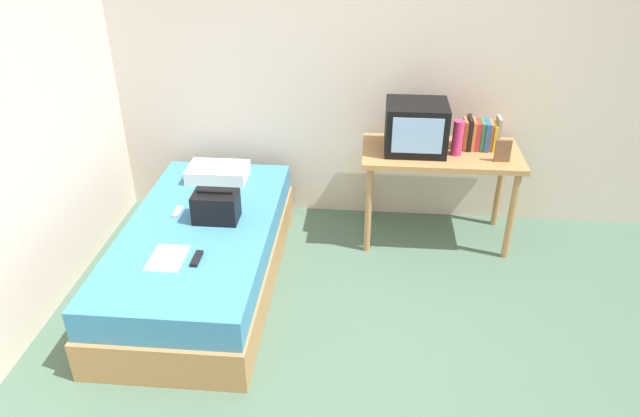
{
  "coord_description": "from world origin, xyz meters",
  "views": [
    {
      "loc": [
        0.07,
        -2.47,
        2.52
      ],
      "look_at": [
        -0.23,
        0.91,
        0.6
      ],
      "focal_mm": 33.16,
      "sensor_mm": 36.0,
      "label": 1
    }
  ],
  "objects_px": {
    "water_bottle": "(458,138)",
    "desk": "(440,162)",
    "handbag": "(216,207)",
    "book_row": "(480,134)",
    "picture_frame": "(503,151)",
    "pillow": "(218,172)",
    "bed": "(202,254)",
    "remote_silver": "(178,212)",
    "tv": "(416,127)",
    "magazine": "(168,258)",
    "remote_dark": "(197,259)"
  },
  "relations": [
    {
      "from": "water_bottle",
      "to": "desk",
      "type": "bearing_deg",
      "value": 150.47
    },
    {
      "from": "desk",
      "to": "magazine",
      "type": "relative_size",
      "value": 4.0
    },
    {
      "from": "desk",
      "to": "water_bottle",
      "type": "bearing_deg",
      "value": -29.53
    },
    {
      "from": "tv",
      "to": "magazine",
      "type": "distance_m",
      "value": 1.97
    },
    {
      "from": "water_bottle",
      "to": "handbag",
      "type": "height_order",
      "value": "water_bottle"
    },
    {
      "from": "bed",
      "to": "picture_frame",
      "type": "xyz_separation_m",
      "value": [
        2.06,
        0.6,
        0.59
      ]
    },
    {
      "from": "book_row",
      "to": "bed",
      "type": "bearing_deg",
      "value": -156.89
    },
    {
      "from": "book_row",
      "to": "tv",
      "type": "bearing_deg",
      "value": -171.08
    },
    {
      "from": "book_row",
      "to": "remote_silver",
      "type": "relative_size",
      "value": 1.8
    },
    {
      "from": "picture_frame",
      "to": "handbag",
      "type": "distance_m",
      "value": 2.03
    },
    {
      "from": "picture_frame",
      "to": "magazine",
      "type": "xyz_separation_m",
      "value": [
        -2.14,
        -1.01,
        -0.35
      ]
    },
    {
      "from": "handbag",
      "to": "remote_dark",
      "type": "relative_size",
      "value": 1.92
    },
    {
      "from": "water_bottle",
      "to": "handbag",
      "type": "bearing_deg",
      "value": -159.37
    },
    {
      "from": "water_bottle",
      "to": "tv",
      "type": "bearing_deg",
      "value": 169.96
    },
    {
      "from": "bed",
      "to": "desk",
      "type": "xyz_separation_m",
      "value": [
        1.65,
        0.75,
        0.42
      ]
    },
    {
      "from": "water_bottle",
      "to": "picture_frame",
      "type": "relative_size",
      "value": 1.57
    },
    {
      "from": "remote_silver",
      "to": "bed",
      "type": "bearing_deg",
      "value": -37.59
    },
    {
      "from": "bed",
      "to": "book_row",
      "type": "bearing_deg",
      "value": 23.11
    },
    {
      "from": "magazine",
      "to": "picture_frame",
      "type": "bearing_deg",
      "value": 25.24
    },
    {
      "from": "magazine",
      "to": "book_row",
      "type": "bearing_deg",
      "value": 31.48
    },
    {
      "from": "desk",
      "to": "magazine",
      "type": "xyz_separation_m",
      "value": [
        -1.74,
        -1.16,
        -0.17
      ]
    },
    {
      "from": "pillow",
      "to": "remote_dark",
      "type": "relative_size",
      "value": 2.9
    },
    {
      "from": "picture_frame",
      "to": "remote_silver",
      "type": "distance_m",
      "value": 2.31
    },
    {
      "from": "tv",
      "to": "water_bottle",
      "type": "bearing_deg",
      "value": -10.04
    },
    {
      "from": "desk",
      "to": "pillow",
      "type": "distance_m",
      "value": 1.69
    },
    {
      "from": "handbag",
      "to": "magazine",
      "type": "relative_size",
      "value": 1.03
    },
    {
      "from": "picture_frame",
      "to": "pillow",
      "type": "distance_m",
      "value": 2.11
    },
    {
      "from": "remote_silver",
      "to": "water_bottle",
      "type": "bearing_deg",
      "value": 16.07
    },
    {
      "from": "desk",
      "to": "handbag",
      "type": "distance_m",
      "value": 1.69
    },
    {
      "from": "pillow",
      "to": "remote_silver",
      "type": "distance_m",
      "value": 0.57
    },
    {
      "from": "remote_silver",
      "to": "book_row",
      "type": "bearing_deg",
      "value": 17.96
    },
    {
      "from": "picture_frame",
      "to": "pillow",
      "type": "height_order",
      "value": "picture_frame"
    },
    {
      "from": "handbag",
      "to": "magazine",
      "type": "height_order",
      "value": "handbag"
    },
    {
      "from": "picture_frame",
      "to": "pillow",
      "type": "xyz_separation_m",
      "value": [
        -2.09,
        0.09,
        -0.3
      ]
    },
    {
      "from": "book_row",
      "to": "pillow",
      "type": "height_order",
      "value": "book_row"
    },
    {
      "from": "pillow",
      "to": "remote_dark",
      "type": "bearing_deg",
      "value": -83.21
    },
    {
      "from": "bed",
      "to": "tv",
      "type": "bearing_deg",
      "value": 27.3
    },
    {
      "from": "tv",
      "to": "water_bottle",
      "type": "height_order",
      "value": "tv"
    },
    {
      "from": "desk",
      "to": "water_bottle",
      "type": "xyz_separation_m",
      "value": [
        0.1,
        -0.05,
        0.22
      ]
    },
    {
      "from": "picture_frame",
      "to": "remote_silver",
      "type": "relative_size",
      "value": 1.14
    },
    {
      "from": "bed",
      "to": "pillow",
      "type": "distance_m",
      "value": 0.75
    },
    {
      "from": "bed",
      "to": "tv",
      "type": "height_order",
      "value": "tv"
    },
    {
      "from": "bed",
      "to": "remote_silver",
      "type": "height_order",
      "value": "remote_silver"
    },
    {
      "from": "magazine",
      "to": "desk",
      "type": "bearing_deg",
      "value": 33.75
    },
    {
      "from": "remote_dark",
      "to": "remote_silver",
      "type": "distance_m",
      "value": 0.62
    },
    {
      "from": "desk",
      "to": "tv",
      "type": "distance_m",
      "value": 0.34
    },
    {
      "from": "water_bottle",
      "to": "remote_silver",
      "type": "relative_size",
      "value": 1.79
    },
    {
      "from": "water_bottle",
      "to": "book_row",
      "type": "xyz_separation_m",
      "value": [
        0.18,
        0.13,
        -0.02
      ]
    },
    {
      "from": "bed",
      "to": "pillow",
      "type": "xyz_separation_m",
      "value": [
        -0.03,
        0.69,
        0.29
      ]
    },
    {
      "from": "book_row",
      "to": "handbag",
      "type": "height_order",
      "value": "book_row"
    }
  ]
}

